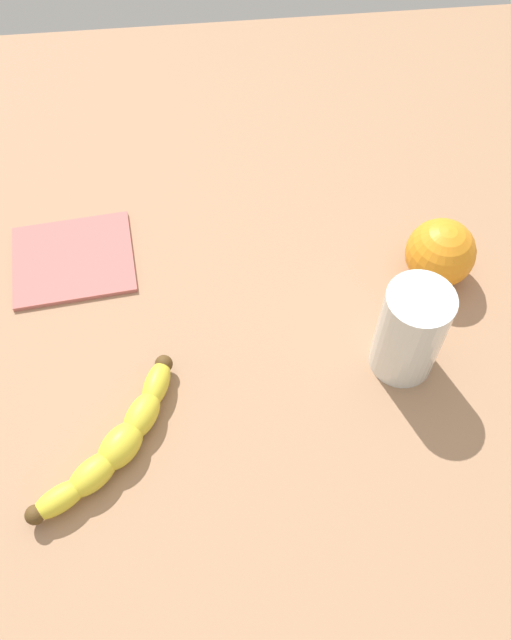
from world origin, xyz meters
The scene contains 5 objects.
wooden_tabletop centered at (0.00, 0.00, 1.50)cm, with size 120.00×120.00×3.00cm, color #A17756.
banana centered at (17.47, 12.74, 4.79)cm, with size 15.03×17.54×3.58cm.
smoothie_glass centered at (-13.86, 5.30, 8.77)cm, with size 7.07×7.07×12.21cm.
orange_fruit centered at (-20.48, -6.18, 7.08)cm, with size 8.16×8.16×8.16cm, color orange.
folded_napkin centered at (23.16, -12.74, 3.30)cm, with size 14.58×12.60×0.60cm, color #BC6660.
Camera 1 is at (6.13, 41.25, 69.49)cm, focal length 38.26 mm.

